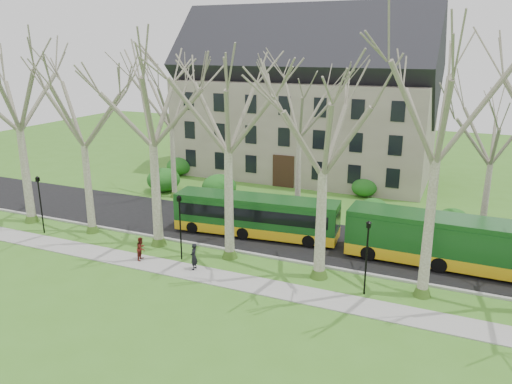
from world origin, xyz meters
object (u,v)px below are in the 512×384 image
at_px(pedestrian_a, 194,256).
at_px(pedestrian_b, 141,248).
at_px(bus_follow, 454,242).
at_px(bus_lead, 256,215).

distance_m(pedestrian_a, pedestrian_b, 3.91).
bearing_deg(bus_follow, bus_lead, -179.54).
relative_size(bus_lead, bus_follow, 0.91).
bearing_deg(bus_follow, pedestrian_b, -158.73).
xyz_separation_m(pedestrian_a, pedestrian_b, (-3.90, -0.06, -0.10)).
height_order(bus_follow, pedestrian_a, bus_follow).
height_order(bus_lead, pedestrian_a, bus_lead).
xyz_separation_m(bus_follow, pedestrian_b, (-18.62, -6.95, -0.88)).
height_order(bus_lead, bus_follow, bus_follow).
bearing_deg(pedestrian_b, pedestrian_a, -98.80).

